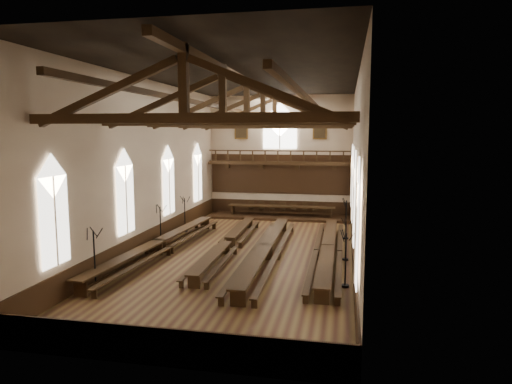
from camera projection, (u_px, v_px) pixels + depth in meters
ground at (247, 254)px, 26.24m from camera, size 26.00×26.00×0.00m
room_walls at (247, 141)px, 25.40m from camera, size 26.00×26.00×26.00m
wainscot_band at (247, 243)px, 26.16m from camera, size 12.00×26.00×1.20m
side_windows at (247, 189)px, 25.75m from camera, size 11.85×19.80×4.50m
end_window at (280, 129)px, 37.85m from camera, size 2.80×0.12×3.80m
minstrels_gallery at (279, 169)px, 38.05m from camera, size 11.80×1.24×3.70m
portraits at (280, 130)px, 37.87m from camera, size 7.75×0.09×1.45m
roof_trusses at (247, 109)px, 25.18m from camera, size 11.70×25.70×2.80m
refectory_row_a at (159, 244)px, 26.11m from camera, size 2.18×15.18×0.82m
refectory_row_b at (228, 242)px, 26.79m from camera, size 1.59×13.98×0.70m
refectory_row_c at (266, 248)px, 25.13m from camera, size 1.78×15.08×0.82m
refectory_row_d at (328, 248)px, 25.18m from camera, size 1.60×14.66×0.78m
dais at (281, 217)px, 37.24m from camera, size 11.40×2.86×0.19m
high_table at (281, 207)px, 37.14m from camera, size 8.71×1.04×0.82m
high_chairs at (283, 208)px, 37.98m from camera, size 5.84×0.45×0.98m
candelabrum_left_near at (95, 268)px, 20.56m from camera, size 0.72×0.84×2.72m
candelabrum_left_mid at (161, 234)px, 27.84m from camera, size 0.71×0.80×2.60m
candelabrum_left_far at (185, 221)px, 32.01m from camera, size 0.76×0.71×2.52m
candelabrum_right_near at (345, 270)px, 20.47m from camera, size 0.73×0.80×2.63m
candelabrum_right_mid at (346, 247)px, 24.81m from camera, size 0.69×0.70×2.33m
candelabrum_right_far at (346, 227)px, 29.76m from camera, size 0.75×0.83×2.71m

